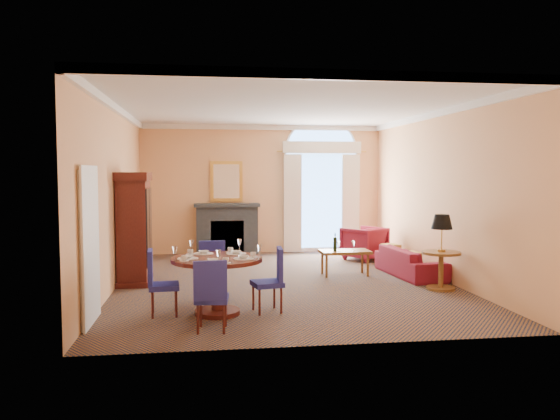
{
  "coord_description": "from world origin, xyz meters",
  "views": [
    {
      "loc": [
        -1.43,
        -9.89,
        2.03
      ],
      "look_at": [
        0.0,
        0.5,
        1.3
      ],
      "focal_mm": 35.0,
      "sensor_mm": 36.0,
      "label": 1
    }
  ],
  "objects": [
    {
      "name": "ground",
      "position": [
        0.0,
        0.0,
        0.0
      ],
      "size": [
        7.5,
        7.5,
        0.0
      ],
      "primitive_type": "plane",
      "color": "#13213C",
      "rests_on": "ground"
    },
    {
      "name": "coffee_table",
      "position": [
        1.28,
        0.47,
        0.46
      ],
      "size": [
        0.98,
        0.56,
        0.85
      ],
      "rotation": [
        0.0,
        0.0,
        0.02
      ],
      "color": "brown",
      "rests_on": "ground"
    },
    {
      "name": "dining_chair_east",
      "position": [
        -0.46,
        -2.12,
        0.53
      ],
      "size": [
        0.49,
        0.49,
        0.93
      ],
      "rotation": [
        0.0,
        0.0,
        1.76
      ],
      "color": "navy",
      "rests_on": "ground"
    },
    {
      "name": "dining_chair_west",
      "position": [
        -2.11,
        -2.1,
        0.53
      ],
      "size": [
        0.46,
        0.45,
        0.93
      ],
      "rotation": [
        0.0,
        0.0,
        -1.5
      ],
      "color": "navy",
      "rests_on": "ground"
    },
    {
      "name": "armoire",
      "position": [
        -2.72,
        0.28,
        0.98
      ],
      "size": [
        0.58,
        1.03,
        2.03
      ],
      "color": "#3E120E",
      "rests_on": "ground"
    },
    {
      "name": "room_envelope",
      "position": [
        -0.03,
        0.67,
        2.51
      ],
      "size": [
        6.04,
        7.52,
        3.45
      ],
      "color": "#F3B174",
      "rests_on": "ground"
    },
    {
      "name": "side_table",
      "position": [
        2.6,
        -1.03,
        0.8
      ],
      "size": [
        0.66,
        0.66,
        1.28
      ],
      "color": "brown",
      "rests_on": "ground"
    },
    {
      "name": "sofa",
      "position": [
        2.55,
        0.25,
        0.27
      ],
      "size": [
        0.88,
        1.91,
        0.54
      ],
      "primitive_type": "imported",
      "rotation": [
        0.0,
        0.0,
        1.66
      ],
      "color": "maroon",
      "rests_on": "ground"
    },
    {
      "name": "dining_chair_north",
      "position": [
        -1.32,
        -1.27,
        0.53
      ],
      "size": [
        0.44,
        0.45,
        0.93
      ],
      "rotation": [
        0.0,
        0.0,
        3.1
      ],
      "color": "navy",
      "rests_on": "ground"
    },
    {
      "name": "dining_chair_south",
      "position": [
        -1.37,
        -3.05,
        0.53
      ],
      "size": [
        0.46,
        0.47,
        0.93
      ],
      "rotation": [
        0.0,
        0.0,
        -0.1
      ],
      "color": "navy",
      "rests_on": "ground"
    },
    {
      "name": "dining_table",
      "position": [
        -1.27,
        -2.16,
        0.61
      ],
      "size": [
        1.3,
        1.3,
        1.02
      ],
      "color": "#3E120E",
      "rests_on": "ground"
    },
    {
      "name": "armchair",
      "position": [
        2.21,
        2.25,
        0.39
      ],
      "size": [
        1.16,
        1.17,
        0.77
      ],
      "primitive_type": "imported",
      "rotation": [
        0.0,
        0.0,
        3.75
      ],
      "color": "maroon",
      "rests_on": "ground"
    }
  ]
}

